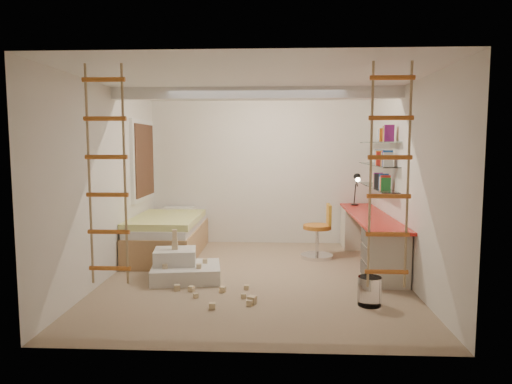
{
  "coord_description": "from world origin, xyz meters",
  "views": [
    {
      "loc": [
        0.3,
        -6.08,
        1.82
      ],
      "look_at": [
        0.0,
        0.3,
        1.15
      ],
      "focal_mm": 32.0,
      "sensor_mm": 36.0,
      "label": 1
    }
  ],
  "objects_px": {
    "desk": "(370,237)",
    "bed": "(169,235)",
    "swivel_chair": "(319,238)",
    "play_platform": "(183,268)"
  },
  "relations": [
    {
      "from": "desk",
      "to": "bed",
      "type": "height_order",
      "value": "desk"
    },
    {
      "from": "desk",
      "to": "swivel_chair",
      "type": "distance_m",
      "value": 0.81
    },
    {
      "from": "swivel_chair",
      "to": "play_platform",
      "type": "xyz_separation_m",
      "value": [
        -1.94,
        -1.26,
        -0.16
      ]
    },
    {
      "from": "desk",
      "to": "play_platform",
      "type": "relative_size",
      "value": 2.81
    },
    {
      "from": "swivel_chair",
      "to": "bed",
      "type": "bearing_deg",
      "value": 178.13
    },
    {
      "from": "desk",
      "to": "play_platform",
      "type": "bearing_deg",
      "value": -160.03
    },
    {
      "from": "bed",
      "to": "play_platform",
      "type": "distance_m",
      "value": 1.44
    },
    {
      "from": "bed",
      "to": "swivel_chair",
      "type": "relative_size",
      "value": 2.3
    },
    {
      "from": "desk",
      "to": "swivel_chair",
      "type": "relative_size",
      "value": 3.22
    },
    {
      "from": "desk",
      "to": "swivel_chair",
      "type": "height_order",
      "value": "swivel_chair"
    }
  ]
}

